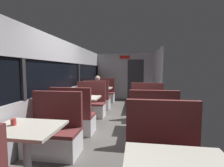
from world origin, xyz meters
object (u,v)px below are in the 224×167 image
Objects in this scene: bench_mid_window_facing_entry at (90,106)px; dining_table_near_window at (26,134)px; bench_front_aisle_facing_entry at (163,164)px; dining_table_rear_aisle at (150,104)px; bench_rear_aisle_facing_entry at (147,109)px; coffee_cup_primary at (13,122)px; dining_table_far_window at (101,90)px; seated_passenger at (97,95)px; bench_far_window_facing_end at (97,100)px; bench_rear_aisle_facing_end at (152,126)px; bench_mid_window_facing_end at (74,119)px; bench_near_window_facing_entry at (53,135)px; bench_far_window_facing_entry at (104,95)px; dining_table_mid_window at (83,101)px.

dining_table_near_window is at bearing -90.00° from bench_mid_window_facing_entry.
dining_table_near_window is 1.82m from bench_front_aisle_facing_entry.
dining_table_near_window is at bearing -129.99° from dining_table_rear_aisle.
bench_rear_aisle_facing_entry is 3.47m from coffee_cup_primary.
bench_rear_aisle_facing_entry is (1.79, -1.83, -0.31)m from dining_table_far_window.
dining_table_rear_aisle is 2.62m from seated_passenger.
dining_table_near_window is at bearing -176.82° from bench_front_aisle_facing_entry.
bench_front_aisle_facing_entry and bench_rear_aisle_facing_entry have the same top height.
bench_mid_window_facing_entry is at bearing -90.00° from seated_passenger.
seated_passenger is (-1.79, 1.91, -0.10)m from dining_table_rear_aisle.
bench_mid_window_facing_entry is 1.80m from bench_rear_aisle_facing_entry.
bench_rear_aisle_facing_end is at bearing -54.77° from bench_far_window_facing_end.
coffee_cup_primary is at bearing -97.35° from bench_mid_window_facing_end.
bench_far_window_facing_end is at bearing -90.00° from dining_table_far_window.
bench_mid_window_facing_end is 1.88m from dining_table_rear_aisle.
bench_near_window_facing_entry and bench_far_window_facing_end have the same top height.
bench_mid_window_facing_entry is 1.00× the size of bench_front_aisle_facing_entry.
coffee_cup_primary reaches higher than dining_table_near_window.
dining_table_near_window is at bearing -122.28° from bench_rear_aisle_facing_entry.
bench_mid_window_facing_end and bench_far_window_facing_entry have the same top height.
bench_mid_window_facing_end is 3.73m from bench_far_window_facing_entry.
seated_passenger reaches higher than dining_table_mid_window.
bench_front_aisle_facing_entry is at bearing -71.23° from bench_far_window_facing_entry.
bench_front_aisle_facing_entry is at bearing -68.61° from dining_table_far_window.
bench_near_window_facing_entry is 0.83m from coffee_cup_primary.
bench_near_window_facing_entry is at bearing -90.00° from bench_far_window_facing_entry.
coffee_cup_primary is (-2.00, -0.07, 0.46)m from bench_front_aisle_facing_entry.
bench_far_window_facing_end is 1.00× the size of bench_front_aisle_facing_entry.
bench_far_window_facing_end is 1.00× the size of bench_rear_aisle_facing_entry.
seated_passenger is at bearing 114.42° from bench_front_aisle_facing_entry.
coffee_cup_primary is at bearing -92.22° from bench_far_window_facing_entry.
coffee_cup_primary reaches higher than dining_table_far_window.
bench_rear_aisle_facing_end is at bearing -41.77° from bench_mid_window_facing_entry.
bench_mid_window_facing_end is at bearing -90.00° from dining_table_mid_window.
seated_passenger reaches higher than bench_far_window_facing_end.
dining_table_rear_aisle is (0.00, 2.03, 0.31)m from bench_front_aisle_facing_entry.
bench_mid_window_facing_entry is (0.00, 2.33, 0.00)m from bench_near_window_facing_entry.
bench_rear_aisle_facing_end is at bearing -65.53° from bench_far_window_facing_entry.
bench_near_window_facing_entry is 1.00× the size of bench_far_window_facing_entry.
bench_rear_aisle_facing_end reaches higher than coffee_cup_primary.
dining_table_mid_window is 2.33m from dining_table_far_window.
bench_front_aisle_facing_entry is 1.00× the size of bench_rear_aisle_facing_entry.
bench_far_window_facing_end reaches higher than dining_table_near_window.
dining_table_far_window is (0.00, 1.63, 0.31)m from bench_mid_window_facing_entry.
dining_table_near_window is 5.38m from bench_far_window_facing_entry.
dining_table_near_window and dining_table_mid_window have the same top height.
dining_table_mid_window is 1.00× the size of dining_table_far_window.
bench_rear_aisle_facing_end is at bearing -90.00° from bench_rear_aisle_facing_entry.
bench_front_aisle_facing_entry is (1.79, 0.10, -0.31)m from dining_table_near_window.
bench_rear_aisle_facing_end is at bearing 90.00° from bench_front_aisle_facing_entry.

